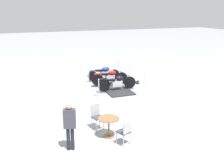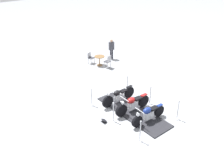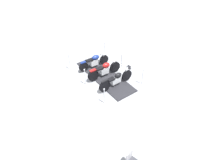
{
  "view_description": "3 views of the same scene",
  "coord_description": "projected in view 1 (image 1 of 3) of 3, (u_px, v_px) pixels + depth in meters",
  "views": [
    {
      "loc": [
        5.58,
        14.44,
        4.58
      ],
      "look_at": [
        0.67,
        2.02,
        0.92
      ],
      "focal_mm": 41.94,
      "sensor_mm": 36.0,
      "label": 1
    },
    {
      "loc": [
        -7.94,
        -7.84,
        7.62
      ],
      "look_at": [
        0.44,
        2.28,
        0.91
      ],
      "focal_mm": 39.41,
      "sensor_mm": 36.0,
      "label": 2
    },
    {
      "loc": [
        5.66,
        8.13,
        7.57
      ],
      "look_at": [
        0.34,
        1.21,
        0.64
      ],
      "focal_mm": 32.16,
      "sensor_mm": 36.0,
      "label": 3
    }
  ],
  "objects": [
    {
      "name": "stanchion_left_rear",
      "position": [
        81.0,
        74.0,
        17.31
      ],
      "size": [
        0.3,
        0.3,
        1.15
      ],
      "color": "silver",
      "rests_on": "ground_plane"
    },
    {
      "name": "info_placard",
      "position": [
        137.0,
        83.0,
        16.51
      ],
      "size": [
        0.21,
        0.32,
        0.18
      ],
      "rotation": [
        0.0,
        0.0,
        1.56
      ],
      "color": "#333338",
      "rests_on": "ground_plane"
    },
    {
      "name": "stanchion_left_front",
      "position": [
        99.0,
        92.0,
        13.86
      ],
      "size": [
        0.32,
        0.32,
        1.03
      ],
      "color": "silver",
      "rests_on": "ground_plane"
    },
    {
      "name": "ground_plane",
      "position": [
        110.0,
        85.0,
        16.14
      ],
      "size": [
        80.0,
        80.0,
        0.0
      ],
      "primitive_type": "plane",
      "color": "#A8AAB2"
    },
    {
      "name": "bystander_person",
      "position": [
        70.0,
        122.0,
        8.54
      ],
      "size": [
        0.45,
        0.32,
        1.67
      ],
      "rotation": [
        0.0,
        0.0,
        -1.86
      ],
      "color": "#23232D",
      "rests_on": "ground_plane"
    },
    {
      "name": "motorcycle_maroon",
      "position": [
        110.0,
        77.0,
        16.01
      ],
      "size": [
        2.28,
        0.68,
        1.02
      ],
      "rotation": [
        0.0,
        0.0,
        -3.19
      ],
      "color": "black",
      "rests_on": "display_platform"
    },
    {
      "name": "motorcycle_navy",
      "position": [
        104.0,
        73.0,
        17.06
      ],
      "size": [
        2.15,
        0.63,
        0.92
      ],
      "rotation": [
        0.0,
        0.0,
        -3.19
      ],
      "color": "black",
      "rests_on": "display_platform"
    },
    {
      "name": "cafe_table",
      "position": [
        109.0,
        123.0,
        9.55
      ],
      "size": [
        0.78,
        0.78,
        0.73
      ],
      "color": "olive",
      "rests_on": "ground_plane"
    },
    {
      "name": "stanchion_right_front",
      "position": [
        144.0,
        85.0,
        14.76
      ],
      "size": [
        0.28,
        0.28,
        1.09
      ],
      "color": "silver",
      "rests_on": "ground_plane"
    },
    {
      "name": "display_platform",
      "position": [
        110.0,
        85.0,
        16.13
      ],
      "size": [
        1.49,
        4.54,
        0.06
      ],
      "primitive_type": "cube",
      "rotation": [
        0.0,
        0.0,
        -1.59
      ],
      "color": "#28282D",
      "rests_on": "ground_plane"
    },
    {
      "name": "cafe_chair_across_table",
      "position": [
        97.0,
        115.0,
        10.2
      ],
      "size": [
        0.48,
        0.48,
        0.99
      ],
      "rotation": [
        0.0,
        0.0,
        1.81
      ],
      "color": "#B7B7BC",
      "rests_on": "ground_plane"
    },
    {
      "name": "stanchion_right_mid",
      "position": [
        130.0,
        77.0,
        16.5
      ],
      "size": [
        0.31,
        0.31,
        1.14
      ],
      "color": "silver",
      "rests_on": "ground_plane"
    },
    {
      "name": "stanchion_left_mid",
      "position": [
        89.0,
        81.0,
        15.57
      ],
      "size": [
        0.29,
        0.29,
        1.12
      ],
      "color": "silver",
      "rests_on": "ground_plane"
    },
    {
      "name": "stanchion_right_rear",
      "position": [
        118.0,
        70.0,
        18.22
      ],
      "size": [
        0.28,
        0.28,
        1.15
      ],
      "color": "silver",
      "rests_on": "ground_plane"
    },
    {
      "name": "cafe_chair_near_table",
      "position": [
        125.0,
        131.0,
        8.99
      ],
      "size": [
        0.52,
        0.52,
        0.87
      ],
      "rotation": [
        0.0,
        0.0,
        -1.18
      ],
      "color": "#B7B7BC",
      "rests_on": "ground_plane"
    },
    {
      "name": "motorcycle_black",
      "position": [
        118.0,
        82.0,
        14.97
      ],
      "size": [
        2.33,
        0.65,
        1.02
      ],
      "rotation": [
        0.0,
        0.0,
        -3.14
      ],
      "color": "black",
      "rests_on": "display_platform"
    }
  ]
}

